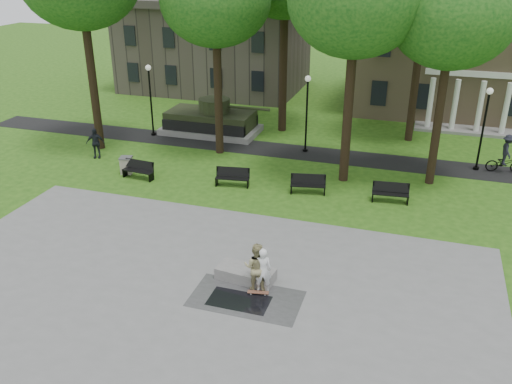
% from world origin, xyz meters
% --- Properties ---
extents(ground, '(120.00, 120.00, 0.00)m').
position_xyz_m(ground, '(0.00, 0.00, 0.00)').
color(ground, '#265113').
rests_on(ground, ground).
extents(plaza, '(22.00, 16.00, 0.02)m').
position_xyz_m(plaza, '(0.00, -5.00, 0.01)').
color(plaza, gray).
rests_on(plaza, ground).
extents(footpath, '(44.00, 2.60, 0.01)m').
position_xyz_m(footpath, '(0.00, 12.00, 0.01)').
color(footpath, black).
rests_on(footpath, ground).
extents(building_right, '(17.00, 12.00, 8.60)m').
position_xyz_m(building_right, '(10.00, 26.00, 4.34)').
color(building_right, '#9E8460').
rests_on(building_right, ground).
extents(building_left, '(15.00, 10.00, 7.20)m').
position_xyz_m(building_left, '(-11.00, 26.50, 3.60)').
color(building_left, '#4C443D').
rests_on(building_left, ground).
extents(tree_1, '(6.20, 6.20, 11.63)m').
position_xyz_m(tree_1, '(-4.50, 10.50, 8.95)').
color(tree_1, black).
rests_on(tree_1, ground).
extents(tree_2, '(6.60, 6.60, 12.16)m').
position_xyz_m(tree_2, '(3.50, 8.50, 9.32)').
color(tree_2, black).
rests_on(tree_2, ground).
extents(tree_3, '(6.00, 6.00, 11.19)m').
position_xyz_m(tree_3, '(8.00, 9.50, 8.60)').
color(tree_3, black).
rests_on(tree_3, ground).
extents(lamp_left, '(0.36, 0.36, 4.73)m').
position_xyz_m(lamp_left, '(-10.00, 12.30, 2.79)').
color(lamp_left, black).
rests_on(lamp_left, ground).
extents(lamp_mid, '(0.36, 0.36, 4.73)m').
position_xyz_m(lamp_mid, '(0.50, 12.30, 2.79)').
color(lamp_mid, black).
rests_on(lamp_mid, ground).
extents(lamp_right, '(0.36, 0.36, 4.73)m').
position_xyz_m(lamp_right, '(10.50, 12.30, 2.79)').
color(lamp_right, black).
rests_on(lamp_right, ground).
extents(tank_monument, '(7.45, 3.40, 2.40)m').
position_xyz_m(tank_monument, '(-6.46, 14.00, 0.86)').
color(tank_monument, gray).
rests_on(tank_monument, ground).
extents(puddle, '(2.20, 1.20, 0.00)m').
position_xyz_m(puddle, '(1.76, -3.77, 0.02)').
color(puddle, black).
rests_on(puddle, plaza).
extents(concrete_block, '(2.30, 1.25, 0.45)m').
position_xyz_m(concrete_block, '(1.54, -2.35, 0.24)').
color(concrete_block, gray).
rests_on(concrete_block, plaza).
extents(skateboard, '(0.80, 0.34, 0.07)m').
position_xyz_m(skateboard, '(2.28, -3.14, 0.06)').
color(skateboard, brown).
rests_on(skateboard, plaza).
extents(skateboarder, '(0.76, 0.63, 1.79)m').
position_xyz_m(skateboarder, '(2.38, -2.92, 0.92)').
color(skateboarder, white).
rests_on(skateboarder, plaza).
extents(friend_watching, '(0.99, 0.81, 1.89)m').
position_xyz_m(friend_watching, '(2.11, -2.84, 0.96)').
color(friend_watching, tan).
rests_on(friend_watching, plaza).
extents(pedestrian_walker, '(1.17, 0.82, 1.84)m').
position_xyz_m(pedestrian_walker, '(-11.25, 7.40, 0.92)').
color(pedestrian_walker, black).
rests_on(pedestrian_walker, ground).
extents(cyclist, '(2.08, 1.21, 2.20)m').
position_xyz_m(cyclist, '(11.94, 12.37, 0.90)').
color(cyclist, black).
rests_on(cyclist, ground).
extents(park_bench_0, '(1.83, 0.69, 1.00)m').
position_xyz_m(park_bench_0, '(-7.26, 5.34, 0.52)').
color(park_bench_0, black).
rests_on(park_bench_0, ground).
extents(park_bench_1, '(1.85, 0.78, 1.00)m').
position_xyz_m(park_bench_1, '(-1.98, 5.92, 0.52)').
color(park_bench_1, black).
rests_on(park_bench_1, ground).
extents(park_bench_2, '(1.85, 0.87, 1.00)m').
position_xyz_m(park_bench_2, '(2.05, 6.21, 0.52)').
color(park_bench_2, black).
rests_on(park_bench_2, ground).
extents(park_bench_3, '(1.84, 0.70, 1.00)m').
position_xyz_m(park_bench_3, '(6.18, 6.41, 0.52)').
color(park_bench_3, black).
rests_on(park_bench_3, ground).
extents(trash_bin, '(0.80, 0.80, 0.96)m').
position_xyz_m(trash_bin, '(-8.25, 5.76, 0.49)').
color(trash_bin, '#AB9E8D').
rests_on(trash_bin, ground).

